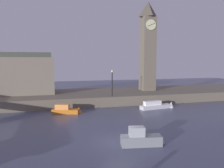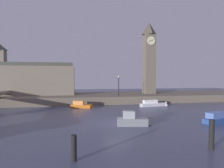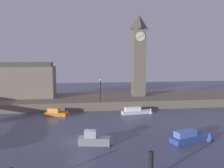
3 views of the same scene
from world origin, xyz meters
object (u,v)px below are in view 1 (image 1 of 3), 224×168
(parliament_hall, at_px, (0,74))
(boat_patrol_orange, at_px, (68,110))
(boat_cruiser_grey, at_px, (144,139))
(streetlamp, at_px, (112,80))
(clock_tower, at_px, (148,45))
(boat_ferry_white, at_px, (159,106))

(parliament_hall, distance_m, boat_patrol_orange, 14.48)
(boat_cruiser_grey, bearing_deg, streetlamp, 83.77)
(boat_cruiser_grey, relative_size, boat_patrol_orange, 0.93)
(boat_cruiser_grey, height_order, boat_patrol_orange, boat_cruiser_grey)
(clock_tower, distance_m, parliament_hall, 25.39)
(streetlamp, bearing_deg, boat_ferry_white, -32.30)
(parliament_hall, bearing_deg, clock_tower, -2.82)
(clock_tower, height_order, boat_patrol_orange, clock_tower)
(clock_tower, relative_size, boat_ferry_white, 2.90)
(boat_patrol_orange, bearing_deg, clock_tower, 29.20)
(clock_tower, distance_m, streetlamp, 11.10)
(streetlamp, distance_m, boat_patrol_orange, 8.50)
(parliament_hall, xyz_separation_m, streetlamp, (16.83, -6.26, -0.89))
(streetlamp, distance_m, boat_cruiser_grey, 16.77)
(clock_tower, bearing_deg, boat_patrol_orange, -150.80)
(streetlamp, height_order, boat_cruiser_grey, streetlamp)
(clock_tower, xyz_separation_m, boat_ferry_white, (-2.11, -8.81, -9.28))
(streetlamp, relative_size, boat_patrol_orange, 0.95)
(clock_tower, relative_size, parliament_hall, 1.00)
(boat_cruiser_grey, xyz_separation_m, boat_patrol_orange, (-5.18, 12.95, -0.11))
(parliament_hall, height_order, streetlamp, parliament_hall)
(clock_tower, xyz_separation_m, boat_cruiser_grey, (-9.85, -21.35, -9.14))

